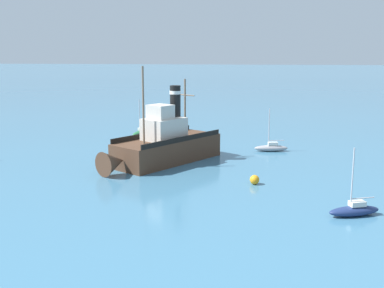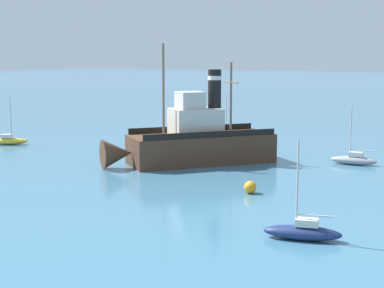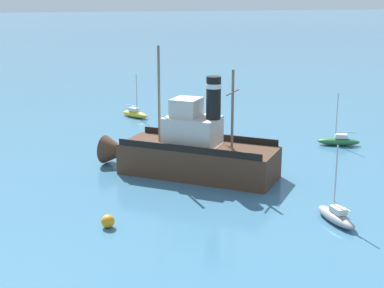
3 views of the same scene
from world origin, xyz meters
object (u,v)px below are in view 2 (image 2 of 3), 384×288
object	(u,v)px
old_tugboat	(194,142)
sailboat_green	(228,134)
sailboat_grey	(354,160)
sailboat_navy	(303,231)
sailboat_yellow	(9,140)
mooring_buoy	(250,187)

from	to	relation	value
old_tugboat	sailboat_green	bearing A→B (deg)	-69.13
sailboat_grey	sailboat_navy	world-z (taller)	same
sailboat_green	sailboat_grey	bearing A→B (deg)	154.34
sailboat_yellow	sailboat_grey	distance (m)	33.89
old_tugboat	mooring_buoy	distance (m)	11.69
old_tugboat	sailboat_yellow	size ratio (longest dim) A/B	2.81
old_tugboat	sailboat_grey	bearing A→B (deg)	-148.41
sailboat_green	mooring_buoy	xyz separation A→B (m)	(-14.97, 22.12, -0.01)
sailboat_green	sailboat_yellow	bearing A→B (deg)	47.42
sailboat_green	sailboat_yellow	distance (m)	23.21
sailboat_yellow	sailboat_navy	xyz separation A→B (m)	(-37.55, 12.21, 0.00)
old_tugboat	mooring_buoy	world-z (taller)	old_tugboat
sailboat_yellow	sailboat_green	bearing A→B (deg)	-132.58
sailboat_yellow	sailboat_navy	bearing A→B (deg)	161.98
sailboat_yellow	sailboat_grey	size ratio (longest dim) A/B	1.00
sailboat_navy	sailboat_yellow	bearing A→B (deg)	-18.02
sailboat_green	mooring_buoy	distance (m)	26.71
old_tugboat	sailboat_green	xyz separation A→B (m)	(5.75, -15.07, -1.40)
old_tugboat	sailboat_navy	world-z (taller)	old_tugboat
sailboat_green	mooring_buoy	world-z (taller)	sailboat_green
sailboat_grey	mooring_buoy	world-z (taller)	sailboat_grey
sailboat_yellow	mooring_buoy	size ratio (longest dim) A/B	5.94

